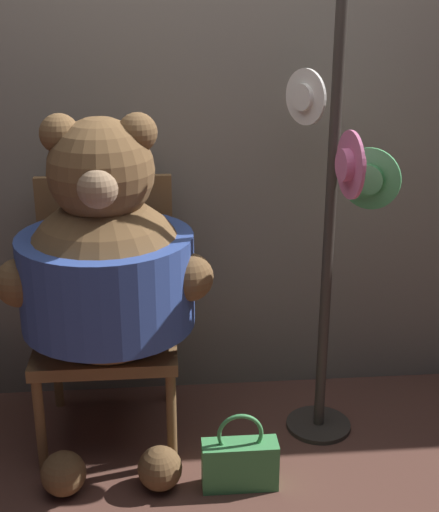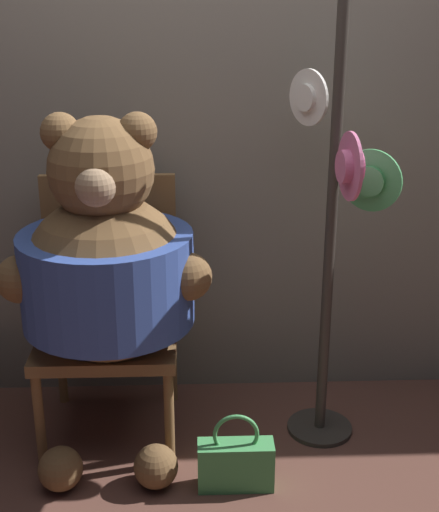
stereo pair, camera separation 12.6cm
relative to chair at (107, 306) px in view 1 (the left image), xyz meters
name	(u,v)px [view 1 (the left image)]	position (x,y,z in m)	size (l,w,h in m)	color
ground_plane	(211,452)	(0.41, -0.28, -0.56)	(14.00, 14.00, 0.00)	brown
wall_back	(200,127)	(0.41, 0.32, 0.69)	(8.00, 0.10, 2.48)	slate
chair	(107,306)	(0.00, 0.00, 0.00)	(0.57, 0.55, 1.08)	brown
teddy_bear	(106,269)	(0.02, -0.19, 0.24)	(0.81, 0.72, 1.39)	brown
hat_display_rack	(333,233)	(0.91, -0.16, 0.35)	(0.38, 0.53, 1.81)	#332D28
handbag_on_ground	(240,462)	(0.51, -0.50, -0.45)	(0.29, 0.10, 0.32)	#479E56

